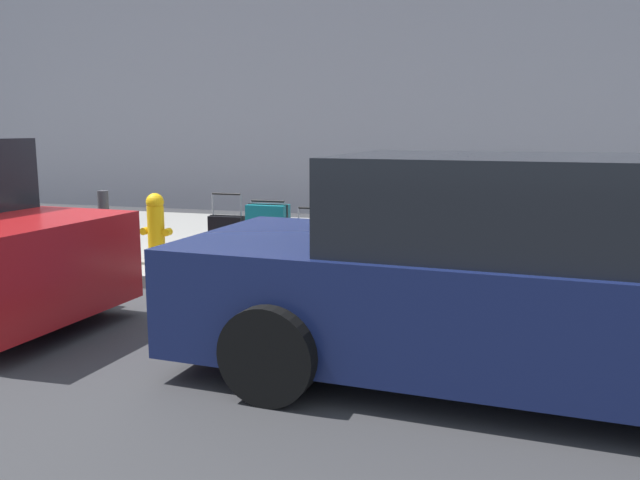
{
  "coord_description": "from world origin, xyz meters",
  "views": [
    {
      "loc": [
        -3.75,
        6.09,
        1.72
      ],
      "look_at": [
        -1.96,
        0.14,
        0.66
      ],
      "focal_mm": 36.74,
      "sensor_mm": 36.0,
      "label": 1
    }
  ],
  "objects": [
    {
      "name": "suitcase_silver_3",
      "position": [
        -1.61,
        -0.71,
        0.4
      ],
      "size": [
        0.39,
        0.24,
        0.74
      ],
      "color": "#9EA0A8",
      "rests_on": "sidewalk_curb"
    },
    {
      "name": "fire_hydrant",
      "position": [
        0.34,
        -0.71,
        0.57
      ],
      "size": [
        0.39,
        0.21,
        0.83
      ],
      "color": "#D89E0C",
      "rests_on": "sidewalk_curb"
    },
    {
      "name": "suitcase_navy_1",
      "position": [
        -2.71,
        -0.66,
        0.41
      ],
      "size": [
        0.49,
        0.23,
        0.86
      ],
      "color": "navy",
      "rests_on": "sidewalk_curb"
    },
    {
      "name": "ground_plane",
      "position": [
        0.0,
        0.0,
        0.0
      ],
      "size": [
        40.0,
        40.0,
        0.0
      ],
      "primitive_type": "plane",
      "color": "#333335"
    },
    {
      "name": "bollard_post",
      "position": [
        0.95,
        -0.56,
        0.57
      ],
      "size": [
        0.13,
        0.13,
        0.86
      ],
      "primitive_type": "cylinder",
      "color": "#333338",
      "rests_on": "sidewalk_curb"
    },
    {
      "name": "building_facade_sidewalk_side",
      "position": [
        0.0,
        -8.09,
        4.3
      ],
      "size": [
        24.0,
        3.0,
        8.6
      ],
      "primitive_type": "cube",
      "color": "gray",
      "rests_on": "ground_plane"
    },
    {
      "name": "suitcase_maroon_2",
      "position": [
        -2.14,
        -0.76,
        0.41
      ],
      "size": [
        0.47,
        0.24,
        0.83
      ],
      "color": "maroon",
      "rests_on": "sidewalk_curb"
    },
    {
      "name": "parked_car_navy_0",
      "position": [
        -3.84,
        1.6,
        0.73
      ],
      "size": [
        4.87,
        2.22,
        1.55
      ],
      "color": "#141E4C",
      "rests_on": "ground_plane"
    },
    {
      "name": "suitcase_teal_4",
      "position": [
        -1.09,
        -0.71,
        0.51
      ],
      "size": [
        0.46,
        0.24,
        0.8
      ],
      "color": "#0F606B",
      "rests_on": "sidewalk_curb"
    },
    {
      "name": "suitcase_black_5",
      "position": [
        -0.55,
        -0.78,
        0.44
      ],
      "size": [
        0.42,
        0.19,
        0.86
      ],
      "color": "black",
      "rests_on": "sidewalk_curb"
    },
    {
      "name": "sidewalk_curb",
      "position": [
        0.0,
        -2.5,
        0.07
      ],
      "size": [
        18.0,
        5.0,
        0.14
      ],
      "primitive_type": "cube",
      "color": "gray",
      "rests_on": "ground_plane"
    },
    {
      "name": "suitcase_red_0",
      "position": [
        -3.25,
        -0.76,
        0.43
      ],
      "size": [
        0.41,
        0.23,
        0.83
      ],
      "color": "red",
      "rests_on": "sidewalk_curb"
    }
  ]
}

